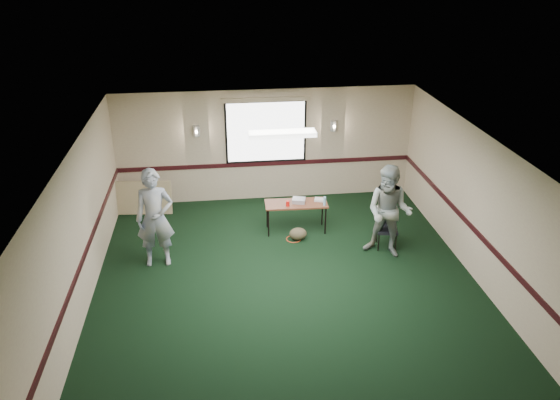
{
  "coord_description": "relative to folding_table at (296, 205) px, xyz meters",
  "views": [
    {
      "loc": [
        -1.17,
        -8.14,
        5.71
      ],
      "look_at": [
        0.0,
        1.3,
        1.2
      ],
      "focal_mm": 35.0,
      "sensor_mm": 36.0,
      "label": 1
    }
  ],
  "objects": [
    {
      "name": "person_right",
      "position": [
        1.65,
        -1.19,
        0.33
      ],
      "size": [
        1.16,
        1.08,
        1.89
      ],
      "primitive_type": "imported",
      "rotation": [
        0.0,
        0.0,
        -0.53
      ],
      "color": "#6888A2",
      "rests_on": "ground"
    },
    {
      "name": "game_console",
      "position": [
        0.51,
        0.06,
        0.07
      ],
      "size": [
        0.23,
        0.21,
        0.05
      ],
      "primitive_type": "cube",
      "rotation": [
        0.0,
        0.0,
        -0.32
      ],
      "color": "silver",
      "rests_on": "folding_table"
    },
    {
      "name": "person_left",
      "position": [
        -2.86,
        -0.98,
        0.37
      ],
      "size": [
        0.73,
        0.5,
        1.96
      ],
      "primitive_type": "imported",
      "rotation": [
        0.0,
        0.0,
        0.04
      ],
      "color": "#3E5289",
      "rests_on": "ground"
    },
    {
      "name": "red_cup",
      "position": [
        -0.2,
        -0.12,
        0.11
      ],
      "size": [
        0.08,
        0.08,
        0.12
      ],
      "primitive_type": "cylinder",
      "color": "red",
      "rests_on": "folding_table"
    },
    {
      "name": "projector",
      "position": [
        0.06,
        0.03,
        0.09
      ],
      "size": [
        0.32,
        0.29,
        0.09
      ],
      "primitive_type": "cube",
      "rotation": [
        0.0,
        0.0,
        -0.26
      ],
      "color": "#9999A1",
      "rests_on": "folding_table"
    },
    {
      "name": "conference_chair",
      "position": [
        1.75,
        -0.85,
        -0.13
      ],
      "size": [
        0.48,
        0.5,
        0.84
      ],
      "rotation": [
        0.0,
        0.0,
        -0.2
      ],
      "color": "black",
      "rests_on": "ground"
    },
    {
      "name": "folded_table",
      "position": [
        -3.46,
        1.29,
        -0.23
      ],
      "size": [
        1.52,
        0.37,
        0.77
      ],
      "primitive_type": "cube",
      "rotation": [
        -0.21,
        0.0,
        -0.1
      ],
      "color": "tan",
      "rests_on": "ground"
    },
    {
      "name": "room_shell",
      "position": [
        -0.46,
        -0.11,
        0.96
      ],
      "size": [
        8.0,
        8.02,
        8.0
      ],
      "color": "tan",
      "rests_on": "ground"
    },
    {
      "name": "ground",
      "position": [
        -0.46,
        -2.23,
        -0.62
      ],
      "size": [
        8.0,
        8.0,
        0.0
      ],
      "primitive_type": "plane",
      "color": "black",
      "rests_on": "ground"
    },
    {
      "name": "cable_coil",
      "position": [
        -0.1,
        -0.39,
        -0.61
      ],
      "size": [
        0.36,
        0.36,
        0.02
      ],
      "primitive_type": "torus",
      "rotation": [
        0.0,
        0.0,
        0.14
      ],
      "color": "red",
      "rests_on": "ground"
    },
    {
      "name": "water_bottle",
      "position": [
        0.58,
        -0.18,
        0.15
      ],
      "size": [
        0.06,
        0.06,
        0.19
      ],
      "primitive_type": "cylinder",
      "color": "#91CFED",
      "rests_on": "folding_table"
    },
    {
      "name": "duffel_bag",
      "position": [
        -0.01,
        -0.4,
        -0.48
      ],
      "size": [
        0.41,
        0.33,
        0.26
      ],
      "primitive_type": "ellipsoid",
      "rotation": [
        0.0,
        0.0,
        -0.15
      ],
      "color": "#423A26",
      "rests_on": "ground"
    },
    {
      "name": "folding_table",
      "position": [
        0.0,
        0.0,
        0.0
      ],
      "size": [
        1.34,
        0.57,
        0.66
      ],
      "rotation": [
        0.0,
        0.0,
        -0.03
      ],
      "color": "#542818",
      "rests_on": "ground"
    }
  ]
}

